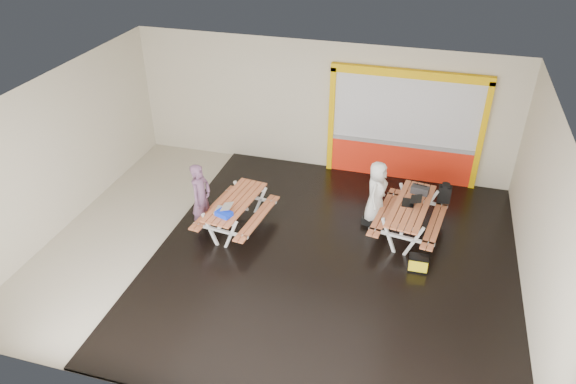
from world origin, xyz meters
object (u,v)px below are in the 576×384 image
(person_left, at_px, (201,198))
(blue_pouch, at_px, (224,214))
(laptop_right, at_px, (411,201))
(person_right, at_px, (377,192))
(backpack, at_px, (445,193))
(laptop_left, at_px, (223,209))
(dark_case, at_px, (372,220))
(toolbox, at_px, (420,190))
(picnic_table_right, at_px, (410,212))
(fluke_bag, at_px, (418,264))
(picnic_table_left, at_px, (236,208))

(person_left, bearing_deg, blue_pouch, -113.96)
(person_left, distance_m, laptop_right, 4.65)
(person_right, distance_m, backpack, 1.60)
(laptop_left, distance_m, dark_case, 3.48)
(person_left, relative_size, toolbox, 3.95)
(picnic_table_right, xyz_separation_m, backpack, (0.69, 0.82, 0.12))
(picnic_table_right, xyz_separation_m, blue_pouch, (-3.82, -1.45, 0.20))
(dark_case, bearing_deg, fluke_bag, -51.08)
(person_left, distance_m, blue_pouch, 0.86)
(blue_pouch, bearing_deg, fluke_bag, 3.05)
(picnic_table_right, relative_size, dark_case, 5.08)
(person_left, xyz_separation_m, fluke_bag, (4.86, -0.24, -0.60))
(picnic_table_left, bearing_deg, laptop_right, 13.29)
(picnic_table_left, xyz_separation_m, person_right, (2.99, 1.11, 0.26))
(laptop_right, distance_m, fluke_bag, 1.48)
(picnic_table_right, bearing_deg, blue_pouch, -159.20)
(laptop_left, bearing_deg, blue_pouch, -62.58)
(picnic_table_right, xyz_separation_m, laptop_right, (-0.02, 0.05, 0.25))
(fluke_bag, bearing_deg, backpack, 79.50)
(person_right, xyz_separation_m, dark_case, (-0.02, -0.10, -0.72))
(person_right, height_order, laptop_right, person_right)
(toolbox, height_order, fluke_bag, toolbox)
(laptop_right, relative_size, fluke_bag, 1.02)
(picnic_table_left, distance_m, laptop_left, 0.51)
(laptop_left, relative_size, backpack, 0.81)
(picnic_table_left, relative_size, person_left, 1.25)
(picnic_table_right, distance_m, blue_pouch, 4.09)
(laptop_left, bearing_deg, person_right, 26.63)
(laptop_left, relative_size, dark_case, 0.90)
(picnic_table_right, height_order, backpack, backpack)
(toolbox, distance_m, fluke_bag, 1.91)
(picnic_table_left, distance_m, picnic_table_right, 3.88)
(person_left, bearing_deg, toolbox, -63.78)
(toolbox, relative_size, dark_case, 0.96)
(backpack, bearing_deg, picnic_table_right, -130.01)
(picnic_table_right, bearing_deg, fluke_bag, -75.82)
(fluke_bag, bearing_deg, laptop_right, 104.43)
(picnic_table_left, height_order, laptop_right, laptop_right)
(fluke_bag, bearing_deg, toolbox, 95.58)
(backpack, relative_size, fluke_bag, 1.19)
(laptop_right, height_order, dark_case, laptop_right)
(fluke_bag, bearing_deg, person_right, 126.55)
(picnic_table_right, height_order, laptop_right, laptop_right)
(person_left, distance_m, person_right, 3.95)
(laptop_left, bearing_deg, person_left, 155.81)
(laptop_left, bearing_deg, laptop_right, 18.94)
(toolbox, xyz_separation_m, dark_case, (-0.96, -0.36, -0.78))
(picnic_table_right, relative_size, blue_pouch, 6.69)
(person_left, distance_m, laptop_left, 0.70)
(person_left, relative_size, laptop_left, 4.24)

